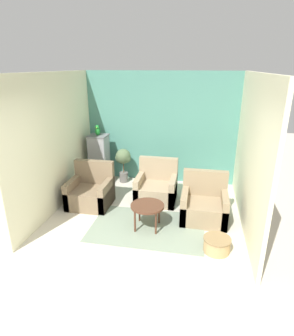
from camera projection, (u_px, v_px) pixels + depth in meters
ground_plane at (125, 268)px, 4.19m from camera, size 20.00×20.00×0.00m
wall_back_accent at (161, 128)px, 7.00m from camera, size 3.85×0.06×2.74m
wall_left at (55, 143)px, 5.69m from camera, size 0.06×3.53×2.74m
wall_right at (251, 153)px, 5.01m from camera, size 0.06×3.53×2.74m
area_rug at (147, 227)px, 5.24m from camera, size 2.09×1.35×0.01m
coffee_table at (147, 207)px, 5.09m from camera, size 0.61×0.61×0.47m
armchair_left at (91, 192)px, 6.02m from camera, size 0.87×0.79×0.91m
armchair_right at (204, 206)px, 5.45m from camera, size 0.87×0.79×0.91m
armchair_middle at (156, 188)px, 6.23m from camera, size 0.87×0.79×0.91m
birdcage at (99, 159)px, 7.11m from camera, size 0.50×0.50×1.24m
parrot at (98, 130)px, 6.85m from camera, size 0.12×0.22×0.26m
potted_plant at (123, 160)px, 7.11m from camera, size 0.42×0.38×0.88m
wicker_basket at (217, 244)px, 4.53m from camera, size 0.44×0.44×0.24m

